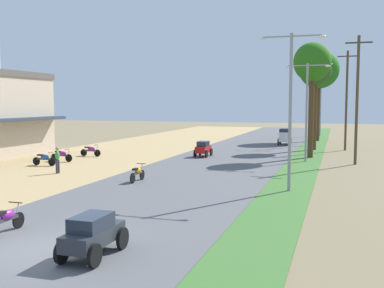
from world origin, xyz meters
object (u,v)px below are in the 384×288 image
Objects in this scene: parked_motorbike_fourth at (44,158)px; median_tree_second at (315,73)px; car_sedan_charcoal at (93,233)px; parked_motorbike_sixth at (91,150)px; utility_pole_far at (346,99)px; utility_pole_near at (357,98)px; median_tree_third at (319,70)px; pedestrian_on_shoulder at (57,159)px; motorbike_ahead_third at (138,172)px; parked_motorbike_fifth at (62,155)px; streetlamp_far at (316,98)px; motorbike_ahead_second at (6,218)px; streetlamp_near at (290,101)px; car_hatchback_red at (203,148)px; streetlamp_farthest at (321,101)px; median_tree_nearest at (312,64)px; car_van_white at (285,136)px.

median_tree_second is at bearing 44.43° from parked_motorbike_fourth.
median_tree_second is 3.79× the size of car_sedan_charcoal.
utility_pole_far is (19.66, 11.74, 4.17)m from parked_motorbike_sixth.
median_tree_third is at bearing 99.84° from utility_pole_near.
pedestrian_on_shoulder is 6.08m from motorbike_ahead_third.
car_sedan_charcoal is 12.31m from motorbike_ahead_third.
parked_motorbike_fifth is 10.95m from motorbike_ahead_third.
parked_motorbike_fifth is at bearing -131.53° from streetlamp_far.
motorbike_ahead_second is (-8.26, -31.27, -6.50)m from median_tree_second.
streetlamp_near is (16.77, -10.02, 3.91)m from parked_motorbike_sixth.
pedestrian_on_shoulder is 0.72× the size of car_sedan_charcoal.
median_tree_second is at bearing 40.08° from parked_motorbike_fifth.
motorbike_ahead_third is at bearing -24.60° from parked_motorbike_fourth.
median_tree_third is 5.07× the size of car_hatchback_red.
median_tree_second is 5.29m from streetlamp_far.
streetlamp_farthest is 0.86× the size of utility_pole_far.
median_tree_nearest is at bearing 25.32° from parked_motorbike_fifth.
utility_pole_near is (3.41, -19.69, -3.33)m from median_tree_third.
median_tree_nearest is 1.15× the size of streetlamp_farthest.
parked_motorbike_fifth is at bearing -117.31° from streetlamp_farthest.
motorbike_ahead_second is 1.00× the size of motorbike_ahead_third.
streetlamp_farthest is at bearing 90.24° from median_tree_third.
parked_motorbike_fourth is 20.23m from car_sedan_charcoal.
median_tree_nearest reaches higher than car_hatchback_red.
parked_motorbike_fourth is 21.18m from median_tree_nearest.
streetlamp_farthest is (14.06, 38.09, 3.60)m from pedestrian_on_shoulder.
streetlamp_near is (17.09, -6.39, 3.91)m from parked_motorbike_fifth.
pedestrian_on_shoulder is 14.56m from streetlamp_near.
median_tree_third reaches higher than median_tree_second.
streetlamp_near is at bearing -90.38° from median_tree_second.
parked_motorbike_fifth is 3.64m from parked_motorbike_sixth.
parked_motorbike_sixth is 34.13m from streetlamp_farthest.
streetlamp_far is at bearing 72.37° from motorbike_ahead_third.
utility_pole_far is 24.67m from motorbike_ahead_third.
parked_motorbike_fourth and parked_motorbike_sixth have the same top height.
utility_pole_near is 5.02× the size of motorbike_ahead_third.
car_van_white is at bearing 88.03° from car_sedan_charcoal.
utility_pole_near is at bearing 30.48° from pedestrian_on_shoulder.
parked_motorbike_fifth is 1.00× the size of motorbike_ahead_third.
parked_motorbike_fifth is 18.66m from streetlamp_near.
median_tree_third is at bearing 84.36° from car_sedan_charcoal.
parked_motorbike_fourth is 25.15m from car_van_white.
car_hatchback_red is (-8.01, -13.25, -4.11)m from streetlamp_far.
utility_pole_far is at bearing 41.60° from parked_motorbike_fourth.
car_van_white reaches higher than car_hatchback_red.
motorbike_ahead_second is (-5.16, -35.38, -0.45)m from car_van_white.
parked_motorbike_fourth is at bearing -138.40° from utility_pole_far.
utility_pole_far is 5.04× the size of motorbike_ahead_third.
car_sedan_charcoal is at bearing -102.04° from utility_pole_far.
motorbike_ahead_third is (-8.32, -14.48, -6.76)m from median_tree_nearest.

